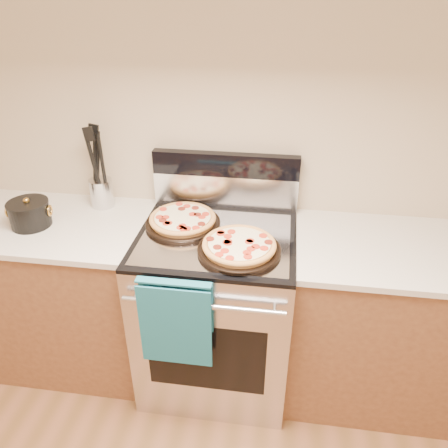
# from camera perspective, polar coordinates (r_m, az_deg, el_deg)

# --- Properties ---
(wall_back) EXTENTS (4.00, 0.00, 4.00)m
(wall_back) POSITION_cam_1_polar(r_m,az_deg,el_deg) (2.23, 0.36, 12.68)
(wall_back) COLOR tan
(wall_back) RESTS_ON ground
(range_body) EXTENTS (0.76, 0.68, 0.90)m
(range_body) POSITION_cam_1_polar(r_m,az_deg,el_deg) (2.37, -0.89, -11.23)
(range_body) COLOR #B7B7BC
(range_body) RESTS_ON ground
(oven_window) EXTENTS (0.56, 0.01, 0.40)m
(oven_window) POSITION_cam_1_polar(r_m,az_deg,el_deg) (2.14, -2.36, -17.09)
(oven_window) COLOR black
(oven_window) RESTS_ON range_body
(cooktop) EXTENTS (0.76, 0.68, 0.02)m
(cooktop) POSITION_cam_1_polar(r_m,az_deg,el_deg) (2.10, -0.99, -1.75)
(cooktop) COLOR black
(cooktop) RESTS_ON range_body
(backsplash_lower) EXTENTS (0.76, 0.06, 0.18)m
(backsplash_lower) POSITION_cam_1_polar(r_m,az_deg,el_deg) (2.32, 0.20, 4.35)
(backsplash_lower) COLOR silver
(backsplash_lower) RESTS_ON cooktop
(backsplash_upper) EXTENTS (0.76, 0.06, 0.12)m
(backsplash_upper) POSITION_cam_1_polar(r_m,az_deg,el_deg) (2.26, 0.21, 7.78)
(backsplash_upper) COLOR black
(backsplash_upper) RESTS_ON backsplash_lower
(oven_handle) EXTENTS (0.70, 0.03, 0.03)m
(oven_handle) POSITION_cam_1_polar(r_m,az_deg,el_deg) (1.87, -2.81, -10.64)
(oven_handle) COLOR silver
(oven_handle) RESTS_ON range_body
(dish_towel) EXTENTS (0.32, 0.05, 0.42)m
(dish_towel) POSITION_cam_1_polar(r_m,az_deg,el_deg) (1.95, -6.28, -12.49)
(dish_towel) COLOR #166372
(dish_towel) RESTS_ON oven_handle
(foil_sheet) EXTENTS (0.70, 0.55, 0.01)m
(foil_sheet) POSITION_cam_1_polar(r_m,az_deg,el_deg) (2.07, -1.12, -1.87)
(foil_sheet) COLOR gray
(foil_sheet) RESTS_ON cooktop
(cabinet_left) EXTENTS (1.00, 0.62, 0.88)m
(cabinet_left) POSITION_cam_1_polar(r_m,az_deg,el_deg) (2.66, -20.10, -8.52)
(cabinet_left) COLOR brown
(cabinet_left) RESTS_ON ground
(countertop_left) EXTENTS (1.02, 0.64, 0.03)m
(countertop_left) POSITION_cam_1_polar(r_m,az_deg,el_deg) (2.42, -21.95, 0.02)
(countertop_left) COLOR beige
(countertop_left) RESTS_ON cabinet_left
(cabinet_right) EXTENTS (1.00, 0.62, 0.88)m
(cabinet_right) POSITION_cam_1_polar(r_m,az_deg,el_deg) (2.46, 20.45, -12.20)
(cabinet_right) COLOR brown
(cabinet_right) RESTS_ON ground
(countertop_right) EXTENTS (1.02, 0.64, 0.03)m
(countertop_right) POSITION_cam_1_polar(r_m,az_deg,el_deg) (2.19, 22.53, -3.27)
(countertop_right) COLOR beige
(countertop_right) RESTS_ON cabinet_right
(pepperoni_pizza_back) EXTENTS (0.45, 0.45, 0.05)m
(pepperoni_pizza_back) POSITION_cam_1_polar(r_m,az_deg,el_deg) (2.17, -5.41, 0.49)
(pepperoni_pizza_back) COLOR #B36F36
(pepperoni_pizza_back) RESTS_ON foil_sheet
(pepperoni_pizza_front) EXTENTS (0.39, 0.39, 0.05)m
(pepperoni_pizza_front) POSITION_cam_1_polar(r_m,az_deg,el_deg) (1.95, 2.00, -2.98)
(pepperoni_pizza_front) COLOR #B36F36
(pepperoni_pizza_front) RESTS_ON foil_sheet
(utensil_crock) EXTENTS (0.16, 0.16, 0.15)m
(utensil_crock) POSITION_cam_1_polar(r_m,az_deg,el_deg) (2.44, -15.67, 3.96)
(utensil_crock) COLOR silver
(utensil_crock) RESTS_ON countertop_left
(saucepan) EXTENTS (0.23, 0.23, 0.12)m
(saucepan) POSITION_cam_1_polar(r_m,az_deg,el_deg) (2.38, -24.02, 1.12)
(saucepan) COLOR black
(saucepan) RESTS_ON countertop_left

